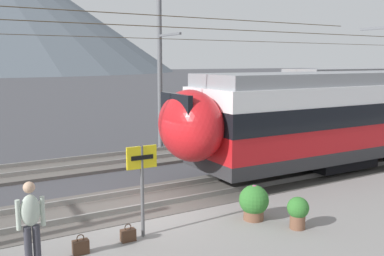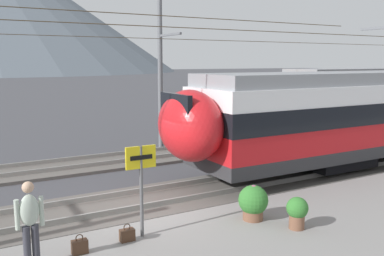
{
  "view_description": "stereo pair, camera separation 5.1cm",
  "coord_description": "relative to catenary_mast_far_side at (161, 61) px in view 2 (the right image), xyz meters",
  "views": [
    {
      "loc": [
        -4.33,
        -10.23,
        4.25
      ],
      "look_at": [
        3.21,
        2.94,
        1.87
      ],
      "focal_mm": 39.63,
      "sensor_mm": 36.0,
      "label": 1
    },
    {
      "loc": [
        -4.28,
        -10.26,
        4.25
      ],
      "look_at": [
        3.21,
        2.94,
        1.87
      ],
      "focal_mm": 39.63,
      "sensor_mm": 36.0,
      "label": 2
    }
  ],
  "objects": [
    {
      "name": "passenger_walking",
      "position": [
        -7.86,
        -10.65,
        -2.98
      ],
      "size": [
        0.53,
        0.22,
        1.69
      ],
      "color": "#383842",
      "rests_on": "platform_slab"
    },
    {
      "name": "track_near",
      "position": [
        -4.68,
        -7.43,
        -4.2
      ],
      "size": [
        120.0,
        3.0,
        0.28
      ],
      "color": "#5B5651",
      "rests_on": "ground"
    },
    {
      "name": "handbag_near_sign",
      "position": [
        -5.85,
        -10.44,
        -3.78
      ],
      "size": [
        0.32,
        0.18,
        0.4
      ],
      "color": "#472D1E",
      "rests_on": "platform_slab"
    },
    {
      "name": "ground_plane",
      "position": [
        -4.68,
        -8.56,
        -4.27
      ],
      "size": [
        400.0,
        400.0,
        0.0
      ],
      "primitive_type": "plane",
      "color": "#424247"
    },
    {
      "name": "handbag_beside_passenger",
      "position": [
        -6.92,
        -10.55,
        -3.77
      ],
      "size": [
        0.32,
        0.18,
        0.42
      ],
      "color": "#472D1E",
      "rests_on": "platform_slab"
    },
    {
      "name": "track_far",
      "position": [
        -4.68,
        -1.88,
        -4.2
      ],
      "size": [
        120.0,
        3.0,
        0.28
      ],
      "color": "#5B5651",
      "rests_on": "ground"
    },
    {
      "name": "potted_plant_by_shelter",
      "position": [
        -2.11,
        -11.76,
        -3.47
      ],
      "size": [
        0.52,
        0.52,
        0.77
      ],
      "color": "brown",
      "rests_on": "platform_slab"
    },
    {
      "name": "platform_sign",
      "position": [
        -5.45,
        -10.35,
        -2.4
      ],
      "size": [
        0.7,
        0.08,
        2.07
      ],
      "color": "#59595B",
      "rests_on": "platform_slab"
    },
    {
      "name": "potted_plant_platform_edge",
      "position": [
        -2.66,
        -10.79,
        -3.44
      ],
      "size": [
        0.74,
        0.74,
        0.88
      ],
      "color": "brown",
      "rests_on": "platform_slab"
    },
    {
      "name": "catenary_mast_far_side",
      "position": [
        0.0,
        0.0,
        0.0
      ],
      "size": [
        38.95,
        2.3,
        8.33
      ],
      "color": "slate",
      "rests_on": "ground"
    }
  ]
}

